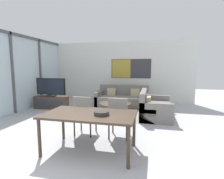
{
  "coord_description": "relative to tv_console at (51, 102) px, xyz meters",
  "views": [
    {
      "loc": [
        1.72,
        -2.02,
        1.6
      ],
      "look_at": [
        0.54,
        3.01,
        0.95
      ],
      "focal_mm": 28.0,
      "sensor_mm": 36.0,
      "label": 1
    }
  ],
  "objects": [
    {
      "name": "dining_chair_left",
      "position": [
        2.3,
        -2.26,
        0.28
      ],
      "size": [
        0.46,
        0.46,
        0.94
      ],
      "color": "gray",
      "rests_on": "ground_plane"
    },
    {
      "name": "area_rug",
      "position": [
        2.63,
        -0.3,
        -0.24
      ],
      "size": [
        2.45,
        1.64,
        0.01
      ],
      "color": "gray",
      "rests_on": "ground_plane"
    },
    {
      "name": "dining_chair_centre",
      "position": [
        3.13,
        -2.26,
        0.28
      ],
      "size": [
        0.46,
        0.46,
        0.94
      ],
      "color": "gray",
      "rests_on": "ground_plane"
    },
    {
      "name": "sofa_side",
      "position": [
        3.89,
        -0.26,
        0.03
      ],
      "size": [
        0.97,
        1.63,
        0.85
      ],
      "rotation": [
        0.0,
        0.0,
        1.57
      ],
      "color": "slate",
      "rests_on": "ground_plane"
    },
    {
      "name": "sofa_main",
      "position": [
        2.63,
        1.13,
        0.03
      ],
      "size": [
        2.13,
        0.97,
        0.85
      ],
      "color": "slate",
      "rests_on": "ground_plane"
    },
    {
      "name": "fruit_bowl",
      "position": [
        2.97,
        -3.05,
        0.54
      ],
      "size": [
        0.28,
        0.28,
        0.07
      ],
      "color": "#332D28",
      "rests_on": "dining_table"
    },
    {
      "name": "coffee_table",
      "position": [
        2.63,
        -0.3,
        0.05
      ],
      "size": [
        1.07,
        1.07,
        0.4
      ],
      "color": "#423326",
      "rests_on": "ground_plane"
    },
    {
      "name": "ground_plane",
      "position": [
        2.14,
        -3.99,
        -0.24
      ],
      "size": [
        24.0,
        24.0,
        0.0
      ],
      "primitive_type": "plane",
      "color": "#B2B2B7"
    },
    {
      "name": "wall_back",
      "position": [
        2.17,
        2.14,
        1.16
      ],
      "size": [
        7.05,
        0.09,
        2.8
      ],
      "color": "silver",
      "rests_on": "ground_plane"
    },
    {
      "name": "dining_table",
      "position": [
        2.72,
        -2.99,
        0.43
      ],
      "size": [
        1.71,
        0.97,
        0.75
      ],
      "color": "#423326",
      "rests_on": "ground_plane"
    },
    {
      "name": "television",
      "position": [
        0.0,
        0.0,
        0.6
      ],
      "size": [
        1.23,
        0.2,
        0.71
      ],
      "color": "#2D2D33",
      "rests_on": "tv_console"
    },
    {
      "name": "tv_console",
      "position": [
        0.0,
        0.0,
        0.0
      ],
      "size": [
        1.32,
        0.43,
        0.49
      ],
      "color": "#423326",
      "rests_on": "ground_plane"
    },
    {
      "name": "window_wall_left",
      "position": [
        -0.88,
        -0.92,
        1.29
      ],
      "size": [
        0.07,
        6.13,
        2.8
      ],
      "color": "silver",
      "rests_on": "ground_plane"
    }
  ]
}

